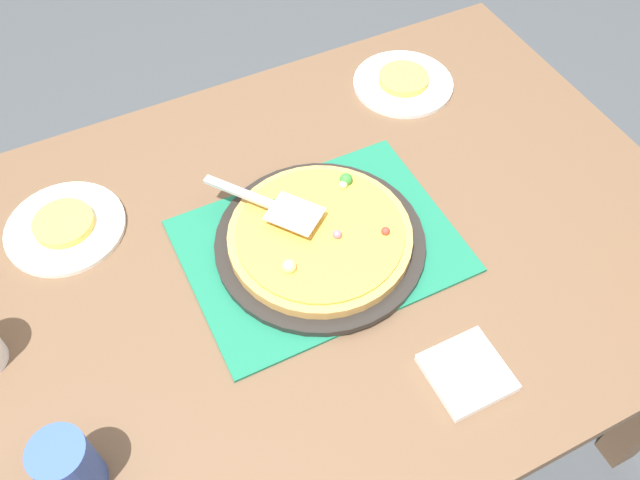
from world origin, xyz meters
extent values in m
plane|color=#3D4247|center=(0.00, 0.00, 0.00)|extent=(8.00, 8.00, 0.00)
cube|color=brown|center=(0.00, 0.00, 0.73)|extent=(1.40, 1.00, 0.03)
cube|color=brown|center=(0.64, 0.44, 0.36)|extent=(0.07, 0.07, 0.72)
cube|color=#196B4C|center=(0.00, 0.00, 0.75)|extent=(0.48, 0.36, 0.01)
cylinder|color=black|center=(0.00, 0.00, 0.76)|extent=(0.38, 0.38, 0.01)
cylinder|color=tan|center=(0.00, 0.00, 0.78)|extent=(0.33, 0.33, 0.02)
cylinder|color=gold|center=(0.00, 0.00, 0.79)|extent=(0.30, 0.30, 0.01)
sphere|color=#338433|center=(0.10, 0.08, 0.80)|extent=(0.02, 0.02, 0.02)
sphere|color=red|center=(0.10, -0.05, 0.80)|extent=(0.02, 0.02, 0.02)
sphere|color=#E5CC7F|center=(0.09, 0.08, 0.80)|extent=(0.02, 0.02, 0.02)
sphere|color=#B76675|center=(0.02, -0.02, 0.80)|extent=(0.02, 0.02, 0.02)
sphere|color=#E5CC7F|center=(-0.08, -0.05, 0.80)|extent=(0.03, 0.03, 0.03)
sphere|color=#B76675|center=(-0.03, 0.03, 0.80)|extent=(0.02, 0.02, 0.02)
sphere|color=#338433|center=(-0.04, 0.09, 0.80)|extent=(0.02, 0.02, 0.02)
cylinder|color=white|center=(-0.40, 0.25, 0.76)|extent=(0.22, 0.22, 0.01)
cylinder|color=white|center=(0.36, 0.32, 0.76)|extent=(0.22, 0.22, 0.01)
cylinder|color=#EAB747|center=(-0.40, 0.25, 0.77)|extent=(0.11, 0.11, 0.02)
cylinder|color=#EAB747|center=(0.36, 0.32, 0.77)|extent=(0.11, 0.11, 0.02)
cylinder|color=#3351AD|center=(-0.50, -0.22, 0.81)|extent=(0.08, 0.08, 0.12)
cube|color=silver|center=(-0.03, 0.04, 0.82)|extent=(0.11, 0.11, 0.00)
cube|color=#B2B2B7|center=(-0.10, 0.13, 0.82)|extent=(0.10, 0.12, 0.01)
cube|color=white|center=(0.10, -0.33, 0.76)|extent=(0.12, 0.12, 0.02)
camera|label=1|loc=(-0.32, -0.65, 1.73)|focal=37.66mm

